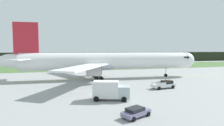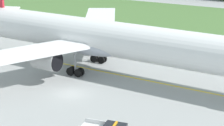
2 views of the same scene
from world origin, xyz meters
name	(u,v)px [view 1 (image 1 of 2)]	position (x,y,z in m)	size (l,w,h in m)	color
ground	(114,84)	(0.00, 0.00, 0.00)	(320.00, 320.00, 0.00)	#969997
grass_verge	(89,67)	(0.00, 47.78, 0.02)	(320.00, 33.33, 0.04)	#486E37
distant_tree_line	(82,58)	(0.00, 77.59, 3.52)	(288.00, 4.36, 7.03)	black
taxiway_centerline_main	(109,78)	(0.85, 8.83, 0.00)	(79.83, 0.30, 0.01)	yellow
airliner	(106,61)	(0.06, 8.87, 5.23)	(59.45, 42.84, 16.21)	white
ops_pickup_truck	(164,84)	(9.50, -8.22, 0.90)	(5.68, 2.71, 1.94)	silver
catering_truck	(110,90)	(-4.66, -14.23, 1.74)	(6.72, 4.33, 3.45)	#A6B7BA
staff_car	(136,112)	(-3.48, -22.98, 0.70)	(4.37, 3.27, 1.30)	slate
apron_cone	(157,85)	(9.01, -5.98, 0.38)	(0.63, 0.63, 0.79)	black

